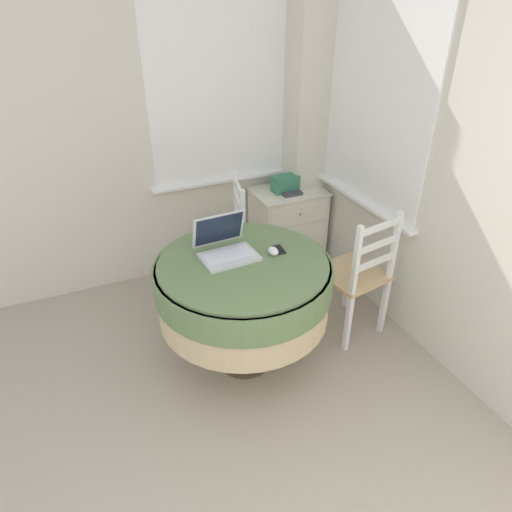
{
  "coord_description": "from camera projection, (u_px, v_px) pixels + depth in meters",
  "views": [
    {
      "loc": [
        -0.2,
        -0.02,
        2.17
      ],
      "look_at": [
        0.79,
        2.22,
        0.69
      ],
      "focal_mm": 32.0,
      "sensor_mm": 36.0,
      "label": 1
    }
  ],
  "objects": [
    {
      "name": "storage_box",
      "position": [
        285.0,
        184.0,
        3.76
      ],
      "size": [
        0.21,
        0.12,
        0.14
      ],
      "color": "#387A5B",
      "rests_on": "corner_cabinet"
    },
    {
      "name": "computer_mouse",
      "position": [
        273.0,
        251.0,
        2.72
      ],
      "size": [
        0.06,
        0.09,
        0.04
      ],
      "color": "white",
      "rests_on": "round_dining_table"
    },
    {
      "name": "dining_chair_near_right_window",
      "position": [
        356.0,
        276.0,
        3.08
      ],
      "size": [
        0.46,
        0.48,
        0.95
      ],
      "color": "tan",
      "rests_on": "ground_plane"
    },
    {
      "name": "corner_room_shell",
      "position": [
        307.0,
        166.0,
        2.56
      ],
      "size": [
        4.08,
        5.22,
        2.55
      ],
      "color": "beige",
      "rests_on": "ground_plane"
    },
    {
      "name": "cell_phone",
      "position": [
        279.0,
        250.0,
        2.76
      ],
      "size": [
        0.07,
        0.11,
        0.01
      ],
      "color": "black",
      "rests_on": "round_dining_table"
    },
    {
      "name": "dining_chair_near_back_window",
      "position": [
        223.0,
        242.0,
        3.49
      ],
      "size": [
        0.5,
        0.48,
        0.95
      ],
      "color": "tan",
      "rests_on": "ground_plane"
    },
    {
      "name": "round_dining_table",
      "position": [
        243.0,
        286.0,
        2.74
      ],
      "size": [
        1.06,
        1.06,
        0.77
      ],
      "color": "#4C3D2D",
      "rests_on": "ground_plane"
    },
    {
      "name": "book_on_cabinet",
      "position": [
        288.0,
        190.0,
        3.78
      ],
      "size": [
        0.16,
        0.23,
        0.02
      ],
      "color": "#3F3F44",
      "rests_on": "corner_cabinet"
    },
    {
      "name": "corner_cabinet",
      "position": [
        287.0,
        226.0,
        3.98
      ],
      "size": [
        0.6,
        0.44,
        0.67
      ],
      "color": "silver",
      "rests_on": "ground_plane"
    },
    {
      "name": "laptop",
      "position": [
        226.0,
        247.0,
        2.7
      ],
      "size": [
        0.34,
        0.31,
        0.24
      ],
      "color": "silver",
      "rests_on": "round_dining_table"
    }
  ]
}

